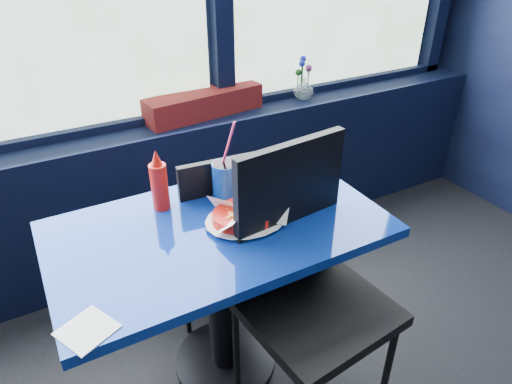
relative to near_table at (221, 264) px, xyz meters
The scene contains 10 objects.
window_sill 0.94m from the near_table, 109.03° to the left, with size 5.00×0.26×0.80m, color black.
near_table is the anchor object (origin of this frame).
chair_near_front 0.33m from the near_table, 45.92° to the right, with size 0.53×0.53×1.06m.
chair_near_back 0.35m from the near_table, 70.10° to the left, with size 0.44×0.44×0.90m.
planter_box 1.01m from the near_table, 69.42° to the left, with size 0.65×0.16×0.13m, color maroon.
flower_vase 1.32m from the near_table, 42.49° to the left, with size 0.15×0.15×0.25m.
food_basket 0.25m from the near_table, 14.73° to the right, with size 0.33×0.33×0.10m.
ketchup_bottle 0.39m from the near_table, 123.57° to the left, with size 0.07×0.07×0.24m.
soda_cup 0.32m from the near_table, 55.59° to the left, with size 0.10×0.10×0.34m.
napkin 0.62m from the near_table, 151.70° to the right, with size 0.13×0.13×0.00m, color white.
Camera 1 is at (-0.24, 0.74, 1.71)m, focal length 32.00 mm.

